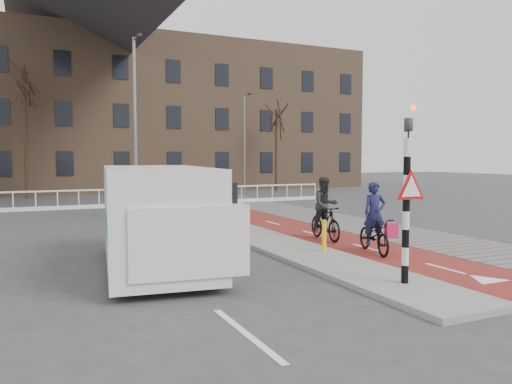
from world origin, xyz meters
name	(u,v)px	position (x,y,z in m)	size (l,w,h in m)	color
ground	(367,266)	(0.00, 0.00, 0.00)	(120.00, 120.00, 0.00)	#38383A
bike_lane	(252,218)	(1.50, 10.00, 0.01)	(2.50, 60.00, 0.01)	maroon
sidewalk	(308,214)	(4.30, 10.00, 0.01)	(3.00, 60.00, 0.01)	slate
curb_island	(268,241)	(-0.70, 4.00, 0.06)	(1.80, 16.00, 0.12)	gray
traffic_signal	(407,190)	(-0.60, -2.02, 1.99)	(0.80, 0.80, 3.68)	black
bollard	(324,235)	(-0.21, 1.58, 0.54)	(0.12, 0.12, 0.84)	yellow
cyclist_near	(375,229)	(1.19, 1.23, 0.66)	(1.10, 1.97, 1.94)	black
cyclist_far	(325,214)	(1.14, 3.63, 0.84)	(0.90, 1.90, 2.00)	black
van	(156,216)	(-4.68, 1.84, 1.26)	(2.94, 5.82, 2.40)	silver
railing	(79,203)	(-5.00, 17.00, 0.31)	(28.00, 0.10, 0.99)	silver
townhouse_row	(85,91)	(-3.00, 32.00, 7.81)	(46.00, 10.00, 15.90)	#7F6047
tree_mid	(25,132)	(-7.34, 25.46, 4.23)	(0.26, 0.26, 8.46)	black
tree_right	(277,151)	(10.32, 24.85, 3.13)	(0.22, 0.22, 6.25)	black
streetlight_near	(135,130)	(-3.25, 11.19, 3.75)	(0.12, 0.12, 7.50)	slate
streetlight_right	(244,144)	(6.78, 22.97, 3.56)	(0.12, 0.12, 7.12)	slate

